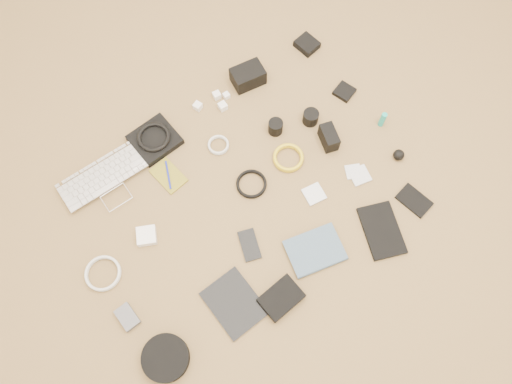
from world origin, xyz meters
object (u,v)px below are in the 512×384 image
dslr_camera (248,76)px  paperback (323,269)px  tablet (234,303)px  headphone_case (166,358)px  phone (249,245)px  laptop (109,186)px

dslr_camera → paperback: bearing=-97.7°
tablet → headphone_case: 0.31m
tablet → phone: 0.23m
laptop → phone: laptop is taller
laptop → dslr_camera: 0.77m
dslr_camera → paperback: (-0.21, -0.89, -0.03)m
phone → paperback: bearing=-35.2°
dslr_camera → headphone_case: dslr_camera is taller
tablet → paperback: bearing=-17.0°
headphone_case → tablet: bearing=7.0°
dslr_camera → phone: (-0.40, -0.65, -0.04)m
tablet → dslr_camera: bearing=49.7°
laptop → headphone_case: bearing=-103.1°
tablet → phone: (0.17, 0.16, -0.00)m
phone → paperback: paperback is taller
dslr_camera → laptop: bearing=-164.3°
laptop → paperback: bearing=-57.4°
tablet → paperback: (0.36, -0.07, 0.01)m
laptop → dslr_camera: dslr_camera is taller
laptop → tablet: laptop is taller
laptop → phone: bearing=-58.8°
phone → laptop: bearing=140.6°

